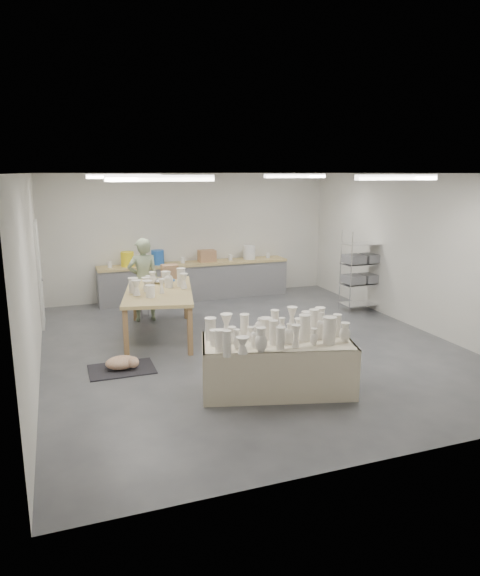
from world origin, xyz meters
name	(u,v)px	position (x,y,z in m)	size (l,w,h in m)	color
room	(242,230)	(-0.11, 0.08, 2.06)	(8.00, 8.02, 3.00)	#424449
back_counter	(195,279)	(-0.01, 3.68, 0.49)	(4.60, 0.60, 1.24)	tan
wire_shelf	(362,270)	(3.20, 1.40, 0.92)	(0.88, 0.48, 1.80)	silver
drying_table	(277,361)	(-0.32, -1.93, 0.42)	(2.27, 1.53, 1.10)	olive
work_table	(160,288)	(-1.36, 1.17, 0.89)	(1.68, 2.59, 1.24)	tan
rug	(122,369)	(-2.30, -0.42, 0.01)	(1.00, 0.70, 0.02)	black
cat	(123,362)	(-2.28, -0.44, 0.13)	(0.59, 0.51, 0.21)	white
potter	(143,280)	(-1.49, 2.21, 0.86)	(0.63, 0.41, 1.73)	gray
red_stool	(143,305)	(-1.49, 2.48, 0.25)	(0.36, 0.36, 0.29)	#A51727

